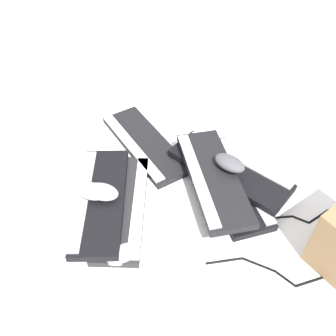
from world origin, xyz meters
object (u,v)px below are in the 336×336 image
object	(u,v)px
keyboard_3	(230,169)
mouse_2	(102,192)
keyboard_2	(123,206)
keyboard_1	(144,144)
mouse_3	(123,254)
mouse_0	(230,163)
mouse_1	(91,191)
keyboard_5	(100,199)
keyboard_0	(229,183)
keyboard_4	(213,177)

from	to	relation	value
keyboard_3	mouse_2	xyz separation A→B (m)	(-0.44, -0.10, 0.04)
keyboard_2	keyboard_3	size ratio (longest dim) A/B	1.09
keyboard_1	mouse_3	distance (m)	0.49
keyboard_1	mouse_2	world-z (taller)	mouse_2
keyboard_2	mouse_0	distance (m)	0.38
keyboard_3	mouse_1	bearing A→B (deg)	-168.35
keyboard_2	mouse_1	world-z (taller)	mouse_1
mouse_0	keyboard_5	bearing A→B (deg)	53.84
keyboard_3	mouse_0	bearing A→B (deg)	-114.04
mouse_2	keyboard_0	bearing A→B (deg)	31.17
mouse_3	keyboard_5	bearing A→B (deg)	-90.72
keyboard_4	mouse_3	distance (m)	0.39
mouse_1	keyboard_1	bearing A→B (deg)	-95.88
keyboard_1	keyboard_4	size ratio (longest dim) A/B	1.01
keyboard_5	mouse_0	xyz separation A→B (m)	(0.43, 0.07, 0.07)
keyboard_0	mouse_3	xyz separation A→B (m)	(-0.37, -0.26, 0.01)
keyboard_0	keyboard_5	bearing A→B (deg)	-171.90
keyboard_3	keyboard_5	bearing A→B (deg)	-167.02
keyboard_1	keyboard_3	size ratio (longest dim) A/B	1.10
keyboard_3	mouse_3	bearing A→B (deg)	-141.59
keyboard_0	keyboard_2	xyz separation A→B (m)	(-0.37, -0.07, 0.00)
keyboard_0	mouse_1	distance (m)	0.47
keyboard_2	keyboard_4	bearing A→B (deg)	9.08
keyboard_1	keyboard_2	distance (m)	0.31
keyboard_4	mouse_0	xyz separation A→B (m)	(0.06, 0.03, 0.04)
keyboard_0	keyboard_4	xyz separation A→B (m)	(-0.07, -0.02, 0.06)
mouse_1	mouse_2	distance (m)	0.03
keyboard_4	mouse_1	world-z (taller)	mouse_1
keyboard_2	keyboard_3	bearing A→B (deg)	16.39
keyboard_0	mouse_1	size ratio (longest dim) A/B	4.19
mouse_1	mouse_2	xyz separation A→B (m)	(0.03, -0.01, 0.00)
keyboard_0	keyboard_4	world-z (taller)	keyboard_4
keyboard_0	mouse_2	bearing A→B (deg)	-171.79
mouse_0	keyboard_1	bearing A→B (deg)	6.37
keyboard_2	keyboard_4	xyz separation A→B (m)	(0.30, 0.05, 0.06)
keyboard_2	mouse_2	distance (m)	0.09
mouse_3	mouse_1	bearing A→B (deg)	-85.77
keyboard_3	keyboard_5	distance (m)	0.46
keyboard_4	mouse_3	xyz separation A→B (m)	(-0.30, -0.23, -0.05)
keyboard_2	keyboard_4	distance (m)	0.31
keyboard_0	mouse_1	world-z (taller)	mouse_1
keyboard_1	mouse_1	size ratio (longest dim) A/B	4.18
keyboard_1	mouse_0	size ratio (longest dim) A/B	4.18
keyboard_1	keyboard_5	xyz separation A→B (m)	(-0.15, -0.29, 0.03)
keyboard_1	keyboard_5	size ratio (longest dim) A/B	1.02
keyboard_5	mouse_2	distance (m)	0.04
keyboard_2	mouse_2	bearing A→B (deg)	172.24
keyboard_2	mouse_3	distance (m)	0.19
keyboard_1	keyboard_5	distance (m)	0.33
keyboard_3	mouse_2	size ratio (longest dim) A/B	3.80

